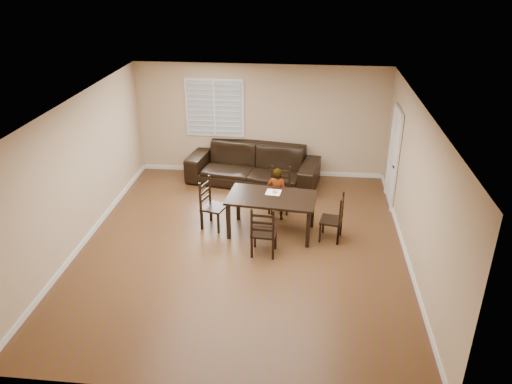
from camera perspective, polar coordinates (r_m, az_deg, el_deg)
ground at (r=9.41m, az=-1.54°, el=-6.21°), size 7.00×7.00×0.00m
room at (r=8.76m, az=-1.30°, el=4.50°), size 6.04×7.04×2.72m
dining_table at (r=9.53m, az=1.80°, el=-1.00°), size 1.76×1.10×0.78m
chair_near at (r=10.58m, az=2.77°, el=0.24°), size 0.46×0.43×0.96m
chair_far at (r=8.88m, az=0.80°, el=-4.93°), size 0.47×0.44×0.99m
chair_left at (r=9.93m, az=-5.43°, el=-1.50°), size 0.54×0.56×1.01m
chair_right at (r=9.54m, az=9.26°, el=-3.17°), size 0.46×0.49×0.93m
child at (r=10.12m, az=2.39°, el=-0.19°), size 0.45×0.34×1.12m
napkin at (r=9.66m, az=2.00°, el=-0.03°), size 0.31×0.31×0.00m
donut at (r=9.64m, az=2.13°, el=0.07°), size 0.10×0.10×0.04m
sofa at (r=11.80m, az=-0.34°, el=3.09°), size 3.21×1.69×0.89m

